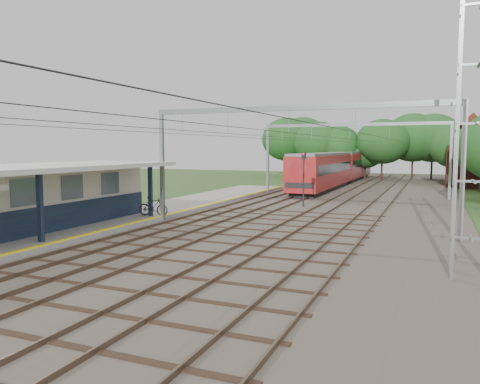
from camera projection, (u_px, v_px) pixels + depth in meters
The scene contains 13 objects.
ground at pixel (36, 306), 13.80m from camera, with size 160.00×160.00×0.00m, color #2D4C1E.
ballast_bed at pixel (348, 202), 39.83m from camera, with size 18.00×90.00×0.10m, color #473D33.
platform at pixel (121, 219), 29.53m from camera, with size 5.00×52.00×0.35m, color gray.
yellow_stripe at pixel (151, 218), 28.65m from camera, with size 0.45×52.00×0.01m, color yellow.
station_building at pixel (11, 200), 23.45m from camera, with size 3.41×18.00×3.40m.
canopy at pixel (8, 170), 21.95m from camera, with size 6.40×20.00×3.44m.
rail_tracks at pixel (319, 200), 40.78m from camera, with size 11.80×88.00×0.15m.
catenary_system at pixel (331, 137), 35.22m from camera, with size 17.22×88.00×7.00m.
lattice_pylon at pixel (477, 109), 15.99m from camera, with size 1.30×1.30×12.00m.
tree_band at pixel (381, 146), 64.36m from camera, with size 31.72×30.88×8.82m.
bicycle at pixel (153, 206), 29.68m from camera, with size 0.57×2.00×1.20m, color black.
train at pixel (339, 167), 59.56m from camera, with size 3.07×38.26×4.03m.
signal_post at pixel (304, 173), 36.22m from camera, with size 0.33×0.29×4.32m.
Camera 1 is at (10.73, -10.07, 4.66)m, focal length 35.00 mm.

